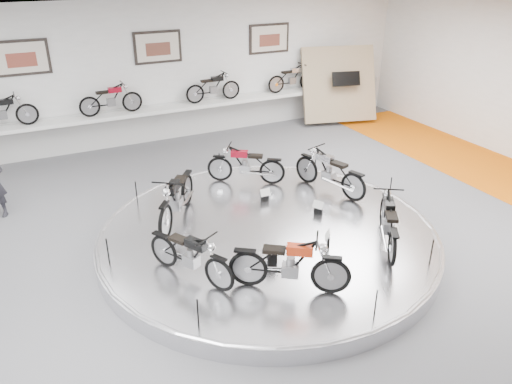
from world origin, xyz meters
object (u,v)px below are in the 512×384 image
display_platform (268,237)px  bike_a (330,171)px  bike_c (176,197)px  bike_f (389,222)px  bike_d (190,255)px  shelf (165,109)px  bike_e (289,264)px  bike_b (246,164)px

display_platform → bike_a: 2.28m
display_platform → bike_c: size_ratio=3.69×
bike_c → bike_f: bike_c is taller
bike_d → shelf: bearing=137.1°
shelf → bike_a: (1.99, -5.47, -0.22)m
display_platform → bike_e: (-0.57, -1.78, 0.62)m
bike_a → bike_f: (-0.32, -2.33, -0.01)m
bike_c → bike_d: (-0.41, -1.93, -0.07)m
bike_b → bike_d: size_ratio=1.02×
bike_b → bike_d: (-2.39, -2.97, -0.01)m
bike_d → bike_a: bearing=85.8°
bike_d → bike_f: (3.50, -0.60, 0.03)m
display_platform → bike_c: (-1.42, 1.12, 0.66)m
shelf → bike_f: bearing=-77.9°
display_platform → bike_e: size_ratio=3.97×
shelf → bike_d: 7.45m
shelf → bike_d: bike_d is taller
display_platform → bike_c: bearing=141.6°
bike_f → bike_a: bearing=25.1°
bike_d → bike_e: (1.26, -0.97, 0.04)m
shelf → bike_c: bike_c is taller
bike_b → bike_e: size_ratio=0.94×
bike_d → display_platform: bearing=85.2°
bike_a → bike_e: 3.73m
bike_c → bike_f: size_ratio=1.09×
bike_a → bike_e: bike_a is taller
bike_b → bike_e: 4.10m
bike_c → display_platform: bearing=87.2°
bike_b → bike_c: 2.23m
display_platform → bike_e: 1.97m
shelf → bike_c: size_ratio=6.35×
bike_a → bike_b: 1.89m
bike_b → bike_d: bike_b is taller
display_platform → shelf: shelf is taller
shelf → bike_b: 4.28m
bike_a → bike_d: 4.20m
shelf → bike_a: size_ratio=6.74×
display_platform → bike_d: 2.09m
bike_d → bike_e: bike_e is taller
bike_c → bike_f: 3.99m
bike_b → bike_f: size_ratio=0.95×
shelf → bike_b: bearing=-82.5°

